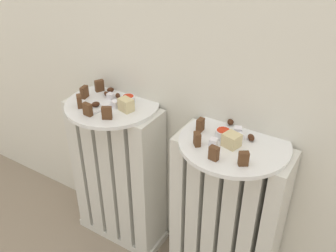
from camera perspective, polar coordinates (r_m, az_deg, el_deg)
name	(u,v)px	position (r m, az deg, el deg)	size (l,w,h in m)	color
radiator_left	(119,176)	(1.40, -7.60, -7.65)	(0.35, 0.14, 0.58)	silver
radiator_right	(225,221)	(1.23, 8.82, -14.31)	(0.35, 0.14, 0.58)	silver
plate_left	(112,104)	(1.23, -8.56, 3.31)	(0.31, 0.31, 0.01)	white
plate_right	(234,143)	(1.04, 10.15, -2.60)	(0.31, 0.31, 0.01)	white
dark_cake_slice_left_0	(99,86)	(1.31, -10.51, 6.12)	(0.03, 0.01, 0.04)	#56351E
dark_cake_slice_left_1	(84,92)	(1.27, -12.74, 5.11)	(0.03, 0.01, 0.04)	#56351E
dark_cake_slice_left_2	(79,101)	(1.22, -13.48, 3.73)	(0.03, 0.01, 0.04)	#56351E
dark_cake_slice_left_3	(88,109)	(1.16, -12.26, 2.50)	(0.03, 0.01, 0.04)	#56351E
dark_cake_slice_left_4	(107,113)	(1.13, -9.39, 2.00)	(0.03, 0.01, 0.04)	#56351E
marble_cake_slice_left_0	(126,105)	(1.17, -6.48, 3.27)	(0.05, 0.03, 0.04)	beige
turkish_delight_left_0	(116,104)	(1.20, -8.06, 3.36)	(0.02, 0.02, 0.02)	white
turkish_delight_left_1	(110,96)	(1.25, -8.84, 4.58)	(0.02, 0.02, 0.02)	white
medjool_date_left_0	(96,104)	(1.21, -11.06, 3.30)	(0.03, 0.02, 0.02)	#3D1E0F
medjool_date_left_1	(107,94)	(1.27, -9.42, 4.89)	(0.03, 0.01, 0.01)	#3D1E0F
medjool_date_left_2	(118,96)	(1.26, -7.73, 4.65)	(0.02, 0.02, 0.02)	#3D1E0F
medjool_date_left_3	(110,90)	(1.30, -8.85, 5.51)	(0.02, 0.02, 0.02)	#3D1E0F
jam_bowl_left	(128,99)	(1.22, -6.12, 4.18)	(0.04, 0.04, 0.02)	white
dark_cake_slice_right_0	(200,125)	(1.06, 5.00, 0.17)	(0.02, 0.02, 0.04)	#56351E
dark_cake_slice_right_1	(197,139)	(1.00, 4.51, -2.03)	(0.02, 0.02, 0.04)	#56351E
dark_cake_slice_right_2	(214,153)	(0.95, 7.07, -4.17)	(0.02, 0.02, 0.04)	#56351E
dark_cake_slice_right_3	(244,159)	(0.94, 11.54, -4.94)	(0.02, 0.02, 0.04)	#56351E
marble_cake_slice_right_0	(232,140)	(1.01, 9.75, -2.15)	(0.04, 0.04, 0.04)	beige
turkish_delight_right_0	(239,137)	(1.04, 10.90, -1.62)	(0.02, 0.02, 0.02)	white
turkish_delight_right_1	(214,142)	(1.01, 7.01, -2.48)	(0.02, 0.02, 0.02)	white
turkish_delight_right_2	(238,131)	(1.07, 10.70, -0.69)	(0.02, 0.02, 0.02)	white
medjool_date_right_0	(231,122)	(1.11, 9.59, 0.62)	(0.02, 0.02, 0.02)	#3D1E0F
medjool_date_right_1	(251,137)	(1.05, 12.66, -1.73)	(0.03, 0.02, 0.02)	#3D1E0F
jam_bowl_right	(223,133)	(1.04, 8.47, -1.11)	(0.04, 0.04, 0.02)	white
fork	(104,109)	(1.19, -9.89, 2.55)	(0.03, 0.09, 0.00)	silver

